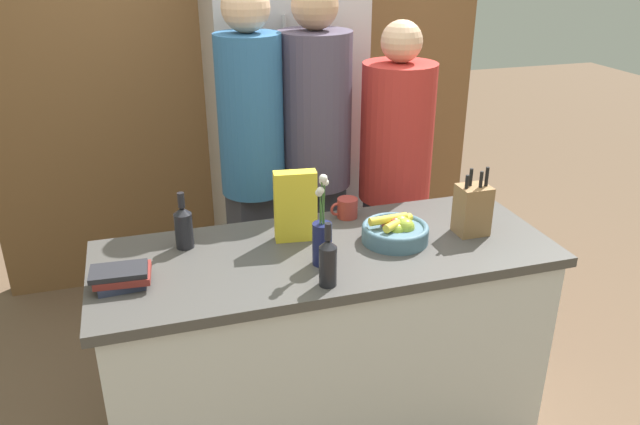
% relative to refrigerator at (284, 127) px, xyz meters
% --- Properties ---
extents(ground_plane, '(14.00, 14.00, 0.00)m').
position_rel_refrigerator_xyz_m(ground_plane, '(-0.15, -1.29, -1.00)').
color(ground_plane, brown).
extents(kitchen_island, '(1.78, 0.69, 0.88)m').
position_rel_refrigerator_xyz_m(kitchen_island, '(-0.15, -1.29, -0.56)').
color(kitchen_island, silver).
rests_on(kitchen_island, ground_plane).
extents(back_wall_wood, '(2.98, 0.12, 2.60)m').
position_rel_refrigerator_xyz_m(back_wall_wood, '(-0.15, 0.36, 0.30)').
color(back_wall_wood, brown).
rests_on(back_wall_wood, ground_plane).
extents(refrigerator, '(0.79, 0.63, 2.00)m').
position_rel_refrigerator_xyz_m(refrigerator, '(0.00, 0.00, 0.00)').
color(refrigerator, '#B7B7BC').
rests_on(refrigerator, ground_plane).
extents(fruit_bowl, '(0.27, 0.27, 0.11)m').
position_rel_refrigerator_xyz_m(fruit_bowl, '(0.13, -1.30, -0.07)').
color(fruit_bowl, slate).
rests_on(fruit_bowl, kitchen_island).
extents(knife_block, '(0.13, 0.11, 0.28)m').
position_rel_refrigerator_xyz_m(knife_block, '(0.46, -1.32, -0.01)').
color(knife_block, olive).
rests_on(knife_block, kitchen_island).
extents(flower_vase, '(0.07, 0.07, 0.36)m').
position_rel_refrigerator_xyz_m(flower_vase, '(-0.20, -1.40, -0.01)').
color(flower_vase, '#191E4C').
rests_on(flower_vase, kitchen_island).
extents(cereal_box, '(0.17, 0.08, 0.29)m').
position_rel_refrigerator_xyz_m(cereal_box, '(-0.24, -1.17, 0.03)').
color(cereal_box, yellow).
rests_on(cereal_box, kitchen_island).
extents(coffee_mug, '(0.12, 0.09, 0.09)m').
position_rel_refrigerator_xyz_m(coffee_mug, '(0.02, -1.03, -0.08)').
color(coffee_mug, '#99332D').
rests_on(coffee_mug, kitchen_island).
extents(book_stack, '(0.21, 0.16, 0.07)m').
position_rel_refrigerator_xyz_m(book_stack, '(-0.91, -1.35, -0.08)').
color(book_stack, '#2D334C').
rests_on(book_stack, kitchen_island).
extents(bottle_oil, '(0.06, 0.06, 0.24)m').
position_rel_refrigerator_xyz_m(bottle_oil, '(-0.23, -1.55, -0.03)').
color(bottle_oil, black).
rests_on(bottle_oil, kitchen_island).
extents(bottle_vinegar, '(0.07, 0.07, 0.23)m').
position_rel_refrigerator_xyz_m(bottle_vinegar, '(-0.67, -1.11, -0.03)').
color(bottle_vinegar, black).
rests_on(bottle_vinegar, kitchen_island).
extents(person_at_sink, '(0.30, 0.30, 1.83)m').
position_rel_refrigerator_xyz_m(person_at_sink, '(-0.30, -0.60, 0.05)').
color(person_at_sink, '#383842').
rests_on(person_at_sink, ground_plane).
extents(person_in_blue, '(0.34, 0.34, 1.82)m').
position_rel_refrigerator_xyz_m(person_in_blue, '(0.02, -0.58, 0.03)').
color(person_in_blue, '#383842').
rests_on(person_in_blue, ground_plane).
extents(person_in_red_tee, '(0.35, 0.35, 1.66)m').
position_rel_refrigerator_xyz_m(person_in_red_tee, '(0.40, -0.68, -0.07)').
color(person_in_red_tee, '#383842').
rests_on(person_in_red_tee, ground_plane).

